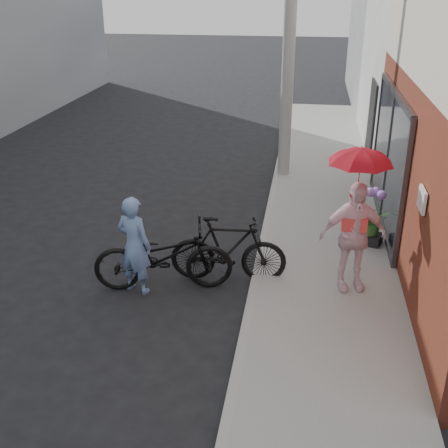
% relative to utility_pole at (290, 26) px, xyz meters
% --- Properties ---
extents(ground, '(80.00, 80.00, 0.00)m').
position_rel_utility_pole_xyz_m(ground, '(-1.10, -6.00, -3.50)').
color(ground, black).
rests_on(ground, ground).
extents(sidewalk, '(2.20, 24.00, 0.12)m').
position_rel_utility_pole_xyz_m(sidewalk, '(1.00, -4.00, -3.44)').
color(sidewalk, gray).
rests_on(sidewalk, ground).
extents(curb, '(0.12, 24.00, 0.12)m').
position_rel_utility_pole_xyz_m(curb, '(-0.16, -4.00, -3.44)').
color(curb, '#9E9E99').
rests_on(curb, ground).
extents(utility_pole, '(0.28, 0.28, 7.00)m').
position_rel_utility_pole_xyz_m(utility_pole, '(0.00, 0.00, 0.00)').
color(utility_pole, '#9E9E99').
rests_on(utility_pole, ground).
extents(officer, '(0.66, 0.54, 1.57)m').
position_rel_utility_pole_xyz_m(officer, '(-1.96, -5.65, -2.72)').
color(officer, '#6682B6').
rests_on(officer, ground).
extents(bike_left, '(2.24, 1.17, 1.12)m').
position_rel_utility_pole_xyz_m(bike_left, '(-1.56, -5.52, -2.94)').
color(bike_left, black).
rests_on(bike_left, ground).
extents(bike_right, '(1.87, 0.64, 1.11)m').
position_rel_utility_pole_xyz_m(bike_right, '(-0.60, -5.13, -2.95)').
color(bike_right, black).
rests_on(bike_right, ground).
extents(kimono_woman, '(1.07, 0.65, 1.71)m').
position_rel_utility_pole_xyz_m(kimono_woman, '(1.28, -5.26, -2.52)').
color(kimono_woman, '#F7CFDA').
rests_on(kimono_woman, sidewalk).
extents(parasol, '(0.88, 0.88, 0.78)m').
position_rel_utility_pole_xyz_m(parasol, '(1.28, -5.26, -1.28)').
color(parasol, red).
rests_on(parasol, kimono_woman).
extents(planter, '(0.44, 0.44, 0.18)m').
position_rel_utility_pole_xyz_m(planter, '(1.76, -3.65, -3.29)').
color(planter, black).
rests_on(planter, sidewalk).
extents(potted_plant, '(0.50, 0.43, 0.55)m').
position_rel_utility_pole_xyz_m(potted_plant, '(1.76, -3.65, -2.92)').
color(potted_plant, '#33692A').
rests_on(potted_plant, planter).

